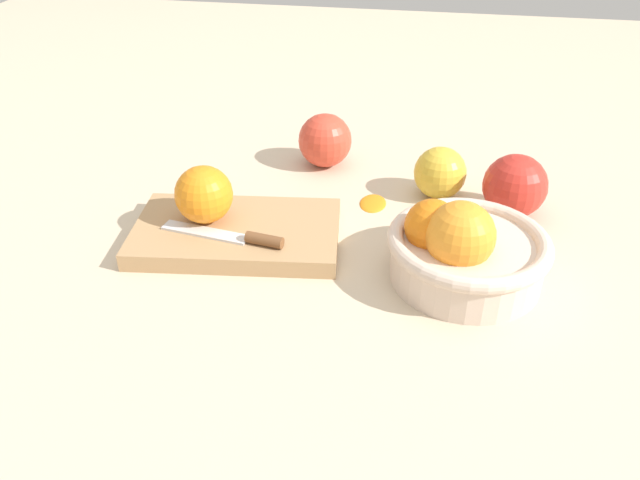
{
  "coord_description": "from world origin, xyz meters",
  "views": [
    {
      "loc": [
        -0.1,
        0.69,
        0.43
      ],
      "look_at": [
        0.01,
        0.1,
        0.04
      ],
      "focal_mm": 35.43,
      "sensor_mm": 36.0,
      "label": 1
    }
  ],
  "objects_px": {
    "knife": "(239,237)",
    "apple_front_left_2": "(440,173)",
    "cutting_board": "(237,233)",
    "apple_front_left": "(515,186)",
    "bowl": "(463,249)",
    "apple_front_right": "(325,140)",
    "orange_on_board": "(204,195)"
  },
  "relations": [
    {
      "from": "apple_front_left",
      "to": "apple_front_left_2",
      "type": "xyz_separation_m",
      "value": [
        0.1,
        -0.03,
        -0.01
      ]
    },
    {
      "from": "bowl",
      "to": "knife",
      "type": "xyz_separation_m",
      "value": [
        0.26,
        0.0,
        -0.01
      ]
    },
    {
      "from": "bowl",
      "to": "apple_front_right",
      "type": "bearing_deg",
      "value": -52.23
    },
    {
      "from": "bowl",
      "to": "cutting_board",
      "type": "height_order",
      "value": "bowl"
    },
    {
      "from": "apple_front_left_2",
      "to": "bowl",
      "type": "bearing_deg",
      "value": 98.79
    },
    {
      "from": "orange_on_board",
      "to": "apple_front_left",
      "type": "xyz_separation_m",
      "value": [
        -0.38,
        -0.12,
        -0.02
      ]
    },
    {
      "from": "apple_front_left_2",
      "to": "apple_front_right",
      "type": "bearing_deg",
      "value": -21.59
    },
    {
      "from": "cutting_board",
      "to": "apple_front_right",
      "type": "bearing_deg",
      "value": -106.71
    },
    {
      "from": "orange_on_board",
      "to": "cutting_board",
      "type": "bearing_deg",
      "value": 171.15
    },
    {
      "from": "cutting_board",
      "to": "apple_front_left",
      "type": "height_order",
      "value": "apple_front_left"
    },
    {
      "from": "cutting_board",
      "to": "orange_on_board",
      "type": "relative_size",
      "value": 3.53
    },
    {
      "from": "knife",
      "to": "bowl",
      "type": "bearing_deg",
      "value": -179.83
    },
    {
      "from": "cutting_board",
      "to": "knife",
      "type": "relative_size",
      "value": 1.61
    },
    {
      "from": "knife",
      "to": "apple_front_left_2",
      "type": "relative_size",
      "value": 2.17
    },
    {
      "from": "bowl",
      "to": "apple_front_left_2",
      "type": "bearing_deg",
      "value": -81.21
    },
    {
      "from": "orange_on_board",
      "to": "apple_front_left_2",
      "type": "bearing_deg",
      "value": -151.03
    },
    {
      "from": "apple_front_left",
      "to": "bowl",
      "type": "bearing_deg",
      "value": 67.53
    },
    {
      "from": "apple_front_right",
      "to": "apple_front_left_2",
      "type": "relative_size",
      "value": 1.12
    },
    {
      "from": "apple_front_right",
      "to": "apple_front_left_2",
      "type": "bearing_deg",
      "value": 158.41
    },
    {
      "from": "apple_front_left",
      "to": "knife",
      "type": "bearing_deg",
      "value": 26.45
    },
    {
      "from": "knife",
      "to": "orange_on_board",
      "type": "bearing_deg",
      "value": -35.29
    },
    {
      "from": "knife",
      "to": "apple_front_left_2",
      "type": "height_order",
      "value": "apple_front_left_2"
    },
    {
      "from": "apple_front_left",
      "to": "apple_front_left_2",
      "type": "distance_m",
      "value": 0.1
    },
    {
      "from": "knife",
      "to": "apple_front_left_2",
      "type": "distance_m",
      "value": 0.3
    },
    {
      "from": "knife",
      "to": "apple_front_left",
      "type": "distance_m",
      "value": 0.36
    },
    {
      "from": "cutting_board",
      "to": "apple_front_left_2",
      "type": "bearing_deg",
      "value": -146.13
    },
    {
      "from": "apple_front_left",
      "to": "apple_front_right",
      "type": "height_order",
      "value": "apple_front_left"
    },
    {
      "from": "apple_front_left",
      "to": "apple_front_right",
      "type": "xyz_separation_m",
      "value": [
        0.27,
        -0.1,
        -0.0
      ]
    },
    {
      "from": "orange_on_board",
      "to": "knife",
      "type": "bearing_deg",
      "value": 144.71
    },
    {
      "from": "bowl",
      "to": "apple_front_right",
      "type": "relative_size",
      "value": 2.26
    },
    {
      "from": "orange_on_board",
      "to": "apple_front_left_2",
      "type": "distance_m",
      "value": 0.32
    },
    {
      "from": "cutting_board",
      "to": "apple_front_left",
      "type": "distance_m",
      "value": 0.36
    }
  ]
}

